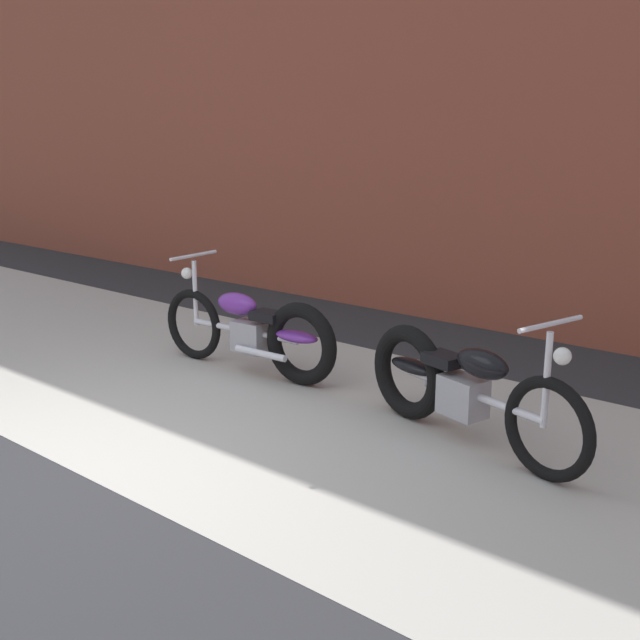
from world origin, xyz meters
The scene contains 5 objects.
ground_plane centered at (0.00, 0.00, 0.00)m, with size 80.00×80.00×0.00m, color #2D2D30.
sidewalk_slab centered at (0.00, 1.75, 0.00)m, with size 36.00×3.50×0.01m, color #B2ADA3.
brick_building_wall centered at (0.00, 5.20, 2.68)m, with size 36.00×0.50×5.36m, color brown.
motorcycle_purple centered at (-0.48, 2.21, 0.40)m, with size 2.01×0.58×1.03m.
motorcycle_black centered at (1.62, 2.06, 0.40)m, with size 1.97×0.77×1.03m.
Camera 1 is at (4.11, -2.44, 2.16)m, focal length 42.45 mm.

